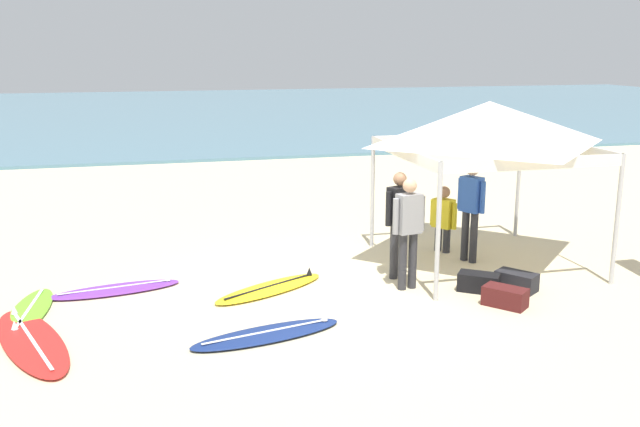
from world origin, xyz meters
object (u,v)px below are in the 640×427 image
person_blue (471,205)px  person_black (399,217)px  canopy_tent (489,124)px  gear_bag_by_pole (479,282)px  surfboard_yellow (270,288)px  surfboard_purple (116,289)px  surfboard_lime (29,311)px  gear_bag_near_tent (505,297)px  surfboard_navy (267,334)px  person_yellow (443,216)px  surfboard_red (31,341)px  gear_bag_on_sand (516,281)px  person_grey (409,226)px

person_blue → person_black: (-1.49, -0.52, 0.00)m
canopy_tent → gear_bag_by_pole: 2.67m
surfboard_yellow → surfboard_purple: bearing=166.9°
surfboard_lime → gear_bag_by_pole: 6.51m
canopy_tent → person_blue: 1.42m
gear_bag_near_tent → surfboard_purple: bearing=159.5°
surfboard_navy → gear_bag_by_pole: bearing=15.0°
person_yellow → gear_bag_near_tent: (-0.27, -2.79, -0.52)m
gear_bag_by_pole → surfboard_red: bearing=-176.4°
gear_bag_on_sand → surfboard_lime: bearing=173.5°
surfboard_red → surfboard_lime: size_ratio=1.37×
canopy_tent → gear_bag_near_tent: canopy_tent is taller
surfboard_yellow → surfboard_navy: same height
surfboard_red → gear_bag_on_sand: 6.89m
surfboard_yellow → surfboard_red: 3.47m
person_black → person_yellow: 1.78m
surfboard_yellow → gear_bag_near_tent: size_ratio=3.34×
person_blue → person_grey: size_ratio=1.00×
surfboard_red → gear_bag_on_sand: size_ratio=4.28×
person_yellow → gear_bag_on_sand: (0.24, -2.20, -0.52)m
canopy_tent → surfboard_navy: 5.20m
surfboard_lime → person_yellow: 6.98m
gear_bag_by_pole → person_blue: bearing=69.7°
surfboard_red → person_yellow: bearing=20.7°
canopy_tent → person_yellow: 1.96m
surfboard_red → surfboard_lime: same height
person_blue → person_yellow: bearing=106.2°
surfboard_navy → surfboard_yellow: bearing=78.4°
surfboard_lime → gear_bag_near_tent: gear_bag_near_tent is taller
surfboard_lime → person_yellow: bearing=11.6°
person_grey → gear_bag_near_tent: (1.08, -1.06, -0.85)m
surfboard_yellow → person_black: 2.31m
gear_bag_near_tent → gear_bag_by_pole: bearing=96.1°
surfboard_yellow → surfboard_red: same height
person_grey → surfboard_purple: bearing=167.5°
surfboard_purple → gear_bag_near_tent: bearing=-20.5°
canopy_tent → surfboard_purple: bearing=179.3°
surfboard_red → gear_bag_by_pole: size_ratio=4.28×
surfboard_red → gear_bag_near_tent: (6.37, -0.28, 0.10)m
surfboard_yellow → gear_bag_by_pole: gear_bag_by_pole is taller
surfboard_yellow → person_grey: size_ratio=1.17×
person_yellow → surfboard_navy: bearing=-141.1°
surfboard_purple → gear_bag_near_tent: gear_bag_near_tent is taller
canopy_tent → surfboard_lime: 7.56m
canopy_tent → gear_bag_on_sand: size_ratio=5.12×
gear_bag_near_tent → gear_bag_on_sand: same height
surfboard_lime → gear_bag_near_tent: 6.69m
person_blue → person_yellow: person_blue is taller
gear_bag_on_sand → person_black: bearing=146.4°
person_yellow → gear_bag_by_pole: person_yellow is taller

